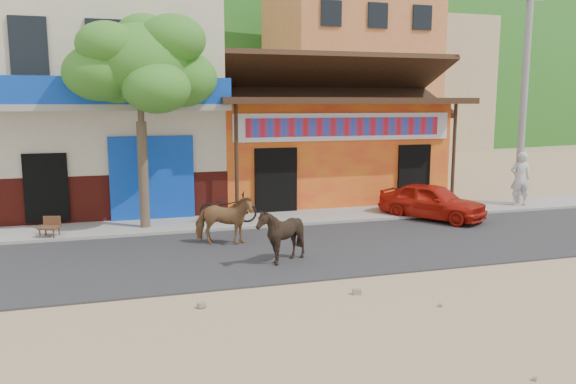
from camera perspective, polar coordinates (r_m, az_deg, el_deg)
name	(u,v)px	position (r m, az deg, el deg)	size (l,w,h in m)	color
ground	(381,276)	(12.18, 9.41, -8.40)	(120.00, 120.00, 0.00)	#9E825B
road	(337,246)	(14.38, 5.05, -5.53)	(60.00, 5.00, 0.04)	#28282B
sidewalk	(296,218)	(17.58, 0.85, -2.68)	(60.00, 2.00, 0.12)	gray
dance_club	(315,151)	(21.72, 2.75, 4.19)	(8.00, 6.00, 3.60)	orange
cafe_building	(109,107)	(20.43, -17.71, 8.25)	(7.00, 6.00, 7.00)	beige
apartment_front	(346,66)	(37.30, 5.93, 12.61)	(9.00, 9.00, 12.00)	#CC723F
apartment_rear	(422,86)	(46.61, 13.47, 10.45)	(8.00, 8.00, 10.00)	tan
hillside	(156,41)	(81.03, -13.26, 14.70)	(100.00, 40.00, 24.00)	#194C14
tree	(141,121)	(16.25, -14.69, 6.95)	(3.00, 3.00, 6.00)	#2D721E
utility_pole	(524,89)	(21.18, 22.89, 9.66)	(0.24, 0.24, 8.00)	gray
cow_tan	(224,220)	(14.38, -6.52, -2.86)	(0.69, 1.51, 1.28)	#93633A
cow_dark	(281,235)	(12.67, -0.72, -4.37)	(1.05, 1.18, 1.30)	black
red_car	(432,201)	(18.06, 14.42, -0.90)	(1.33, 3.30, 1.12)	#B6190D
scooter	(228,207)	(16.73, -6.12, -1.56)	(0.60, 1.71, 0.90)	black
pedestrian	(520,179)	(20.95, 22.53, 1.26)	(0.68, 0.44, 1.86)	silver
cafe_chair_left	(49,219)	(16.13, -23.14, -2.50)	(0.45, 0.45, 0.97)	#452C17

